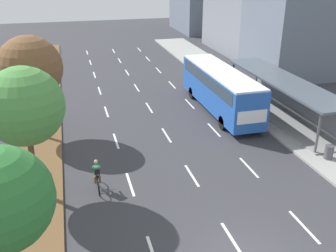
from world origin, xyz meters
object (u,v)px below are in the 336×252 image
(bus, at_px, (220,86))
(median_tree_third, at_px, (30,68))
(cyclist, at_px, (97,176))
(trash_bin, at_px, (329,152))
(bus_shelter, at_px, (285,94))
(median_tree_second, at_px, (24,107))

(bus, relative_size, median_tree_third, 1.67)
(cyclist, relative_size, trash_bin, 2.14)
(bus, height_order, trash_bin, bus)
(cyclist, bearing_deg, bus, 41.01)
(bus_shelter, height_order, bus, bus)
(bus, xyz_separation_m, cyclist, (-10.46, -9.09, -1.28))
(median_tree_third, relative_size, trash_bin, 7.97)
(median_tree_second, bearing_deg, bus, 33.23)
(bus, relative_size, median_tree_second, 1.70)
(bus_shelter, bearing_deg, cyclist, -155.81)
(median_tree_second, bearing_deg, cyclist, -4.84)
(bus, distance_m, median_tree_second, 16.36)
(bus_shelter, distance_m, cyclist, 16.19)
(bus, height_order, median_tree_second, median_tree_second)
(cyclist, bearing_deg, trash_bin, -1.66)
(bus_shelter, bearing_deg, bus, 149.99)
(median_tree_second, distance_m, median_tree_third, 7.33)
(bus_shelter, height_order, trash_bin, bus_shelter)
(bus_shelter, bearing_deg, median_tree_third, 176.93)
(bus_shelter, xyz_separation_m, cyclist, (-14.74, -6.62, -1.07))
(cyclist, distance_m, median_tree_third, 9.18)
(bus, bearing_deg, cyclist, -138.99)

